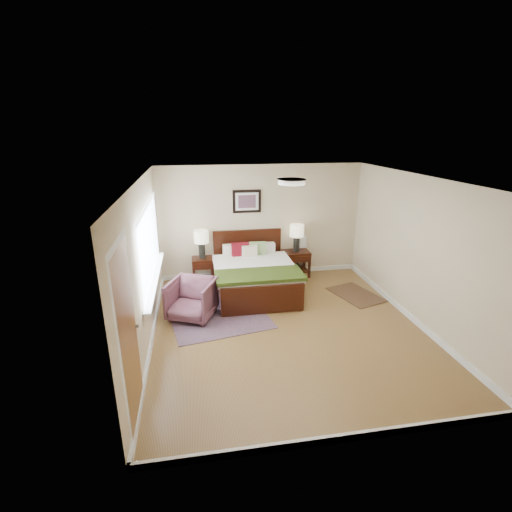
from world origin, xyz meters
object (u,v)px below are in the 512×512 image
(nightstand_left, at_px, (203,264))
(lamp_left, at_px, (201,240))
(rug_persian, at_px, (213,306))
(nightstand_right, at_px, (296,261))
(armchair, at_px, (192,299))
(bed, at_px, (254,270))
(lamp_right, at_px, (297,233))

(nightstand_left, distance_m, lamp_left, 0.54)
(lamp_left, bearing_deg, rug_persian, -83.95)
(nightstand_right, distance_m, armchair, 2.86)
(bed, distance_m, rug_persian, 1.14)
(bed, xyz_separation_m, armchair, (-1.27, -0.89, -0.14))
(lamp_right, relative_size, rug_persian, 0.26)
(lamp_right, height_order, armchair, lamp_right)
(bed, height_order, nightstand_left, bed)
(nightstand_left, distance_m, nightstand_right, 2.11)
(nightstand_right, xyz_separation_m, lamp_right, (-0.00, 0.01, 0.64))
(nightstand_left, height_order, rug_persian, nightstand_left)
(bed, relative_size, nightstand_right, 3.35)
(armchair, bearing_deg, rug_persian, 66.68)
(lamp_left, bearing_deg, lamp_right, 0.00)
(rug_persian, bearing_deg, nightstand_left, 85.56)
(nightstand_right, bearing_deg, rug_persian, -147.53)
(bed, distance_m, armchair, 1.55)
(bed, bearing_deg, nightstand_right, 33.88)
(nightstand_left, xyz_separation_m, armchair, (-0.25, -1.61, -0.07))
(bed, bearing_deg, rug_persian, -149.32)
(nightstand_left, bearing_deg, lamp_right, 0.54)
(bed, xyz_separation_m, lamp_right, (1.09, 0.75, 0.51))
(lamp_left, xyz_separation_m, lamp_right, (2.11, 0.00, 0.04))
(bed, height_order, lamp_left, lamp_left)
(nightstand_left, relative_size, lamp_left, 0.90)
(lamp_left, bearing_deg, nightstand_left, -90.00)
(lamp_left, xyz_separation_m, armchair, (-0.25, -1.63, -0.62))
(nightstand_left, xyz_separation_m, rug_persian, (0.13, -1.25, -0.42))
(nightstand_left, height_order, lamp_right, lamp_right)
(bed, distance_m, lamp_right, 1.42)
(nightstand_left, relative_size, armchair, 0.70)
(nightstand_right, bearing_deg, nightstand_left, -179.85)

